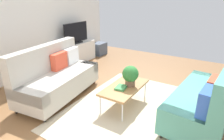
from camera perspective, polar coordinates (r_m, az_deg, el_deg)
ground_plane at (r=4.00m, az=2.24°, el=-9.47°), size 7.68×7.68×0.00m
wall_far at (r=5.43m, az=-24.87°, el=13.08°), size 6.40×0.12×2.90m
area_rug at (r=3.78m, az=6.01°, el=-11.48°), size 2.90×2.20×0.01m
couch_beige at (r=4.22m, az=-16.13°, el=-1.85°), size 1.99×1.08×1.10m
couch_green at (r=3.59m, az=26.65°, el=-7.57°), size 1.97×1.01×1.10m
coffee_table at (r=3.70m, az=3.80°, el=-5.22°), size 1.10×0.56×0.42m
tv_console at (r=6.35m, az=-10.43°, el=5.12°), size 1.40×0.44×0.64m
tv at (r=6.20m, az=-10.68°, el=10.72°), size 1.00×0.20×0.64m
storage_trunk at (r=7.14m, az=-3.87°, el=6.36°), size 0.52×0.40×0.44m
potted_plant at (r=3.63m, az=5.50°, el=-1.50°), size 0.31×0.31×0.40m
table_book_0 at (r=3.59m, az=2.69°, el=-5.23°), size 0.26×0.21×0.04m
vase_0 at (r=5.88m, az=-14.85°, el=7.67°), size 0.11×0.11×0.19m
vase_1 at (r=6.00m, az=-13.65°, el=7.89°), size 0.09×0.09×0.16m
bottle_0 at (r=6.04m, az=-12.04°, el=8.12°), size 0.05×0.05×0.16m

